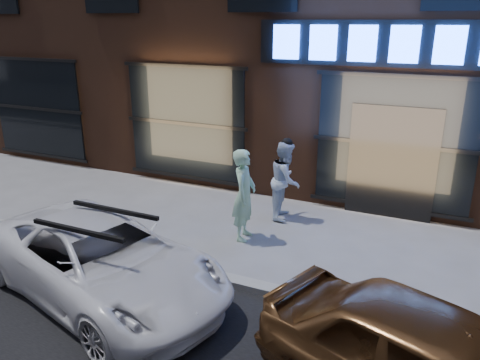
# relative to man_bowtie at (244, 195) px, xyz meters

# --- Properties ---
(ground) EXTENTS (90.00, 90.00, 0.00)m
(ground) POSITION_rel_man_bowtie_xyz_m (2.38, -1.65, -0.89)
(ground) COLOR slate
(ground) RESTS_ON ground
(curb) EXTENTS (60.00, 0.25, 0.12)m
(curb) POSITION_rel_man_bowtie_xyz_m (2.38, -1.65, -0.83)
(curb) COLOR gray
(curb) RESTS_ON ground
(man_bowtie) EXTENTS (0.52, 0.71, 1.79)m
(man_bowtie) POSITION_rel_man_bowtie_xyz_m (0.00, 0.00, 0.00)
(man_bowtie) COLOR #BDF9D2
(man_bowtie) RESTS_ON ground
(man_cap) EXTENTS (0.77, 0.91, 1.68)m
(man_cap) POSITION_rel_man_bowtie_xyz_m (0.38, 1.31, -0.05)
(man_cap) COLOR silver
(man_cap) RESTS_ON ground
(white_suv) EXTENTS (4.77, 3.14, 1.22)m
(white_suv) POSITION_rel_man_bowtie_xyz_m (-1.15, -2.74, -0.28)
(white_suv) COLOR white
(white_suv) RESTS_ON ground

